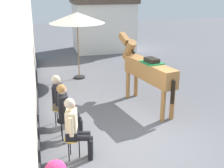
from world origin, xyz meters
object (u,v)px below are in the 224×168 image
Objects in this scene: seated_visitor_middle at (66,108)px; seated_visitor_far at (60,98)px; saddled_horse_center at (147,70)px; seated_visitor_near at (75,126)px; cafe_parasol at (77,18)px.

seated_visitor_middle and seated_visitor_far have the same top height.
saddled_horse_center is at bearing 27.85° from seated_visitor_middle.
cafe_parasol is at bearing 80.87° from seated_visitor_near.
seated_visitor_middle is at bearing -83.88° from seated_visitor_far.
seated_visitor_middle is at bearing -152.15° from saddled_horse_center.
seated_visitor_near is at bearing -137.38° from saddled_horse_center.
seated_visitor_near is 5.84m from cafe_parasol.
seated_visitor_middle is 4.98m from cafe_parasol.
seated_visitor_middle is (-0.08, 0.92, 0.00)m from seated_visitor_near.
saddled_horse_center is (2.55, 1.35, 0.38)m from seated_visitor_middle.
seated_visitor_near is 0.54× the size of cafe_parasol.
cafe_parasol reaches higher than seated_visitor_middle.
cafe_parasol reaches higher than seated_visitor_near.
seated_visitor_middle is at bearing -101.89° from cafe_parasol.
saddled_horse_center is at bearing 42.62° from seated_visitor_near.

